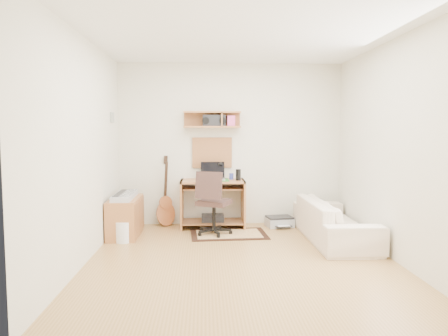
{
  "coord_description": "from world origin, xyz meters",
  "views": [
    {
      "loc": [
        -0.43,
        -4.95,
        1.53
      ],
      "look_at": [
        -0.15,
        1.05,
        1.0
      ],
      "focal_mm": 34.35,
      "sensor_mm": 36.0,
      "label": 1
    }
  ],
  "objects_px": {
    "desk": "(213,204)",
    "printer": "(279,221)",
    "cabinet": "(125,217)",
    "task_chair": "(214,202)",
    "sofa": "(334,213)"
  },
  "relations": [
    {
      "from": "printer",
      "to": "sofa",
      "type": "relative_size",
      "value": 0.21
    },
    {
      "from": "sofa",
      "to": "printer",
      "type": "bearing_deg",
      "value": 35.24
    },
    {
      "from": "desk",
      "to": "sofa",
      "type": "height_order",
      "value": "desk"
    },
    {
      "from": "printer",
      "to": "cabinet",
      "type": "bearing_deg",
      "value": -178.27
    },
    {
      "from": "task_chair",
      "to": "sofa",
      "type": "bearing_deg",
      "value": 9.68
    },
    {
      "from": "desk",
      "to": "printer",
      "type": "xyz_separation_m",
      "value": [
        1.06,
        0.0,
        -0.29
      ]
    },
    {
      "from": "task_chair",
      "to": "desk",
      "type": "bearing_deg",
      "value": 113.73
    },
    {
      "from": "task_chair",
      "to": "printer",
      "type": "height_order",
      "value": "task_chair"
    },
    {
      "from": "desk",
      "to": "sofa",
      "type": "relative_size",
      "value": 0.52
    },
    {
      "from": "printer",
      "to": "sofa",
      "type": "distance_m",
      "value": 1.1
    },
    {
      "from": "task_chair",
      "to": "cabinet",
      "type": "bearing_deg",
      "value": -157.88
    },
    {
      "from": "desk",
      "to": "task_chair",
      "type": "bearing_deg",
      "value": -88.94
    },
    {
      "from": "desk",
      "to": "printer",
      "type": "relative_size",
      "value": 2.45
    },
    {
      "from": "cabinet",
      "to": "task_chair",
      "type": "bearing_deg",
      "value": -0.54
    },
    {
      "from": "cabinet",
      "to": "sofa",
      "type": "height_order",
      "value": "sofa"
    }
  ]
}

